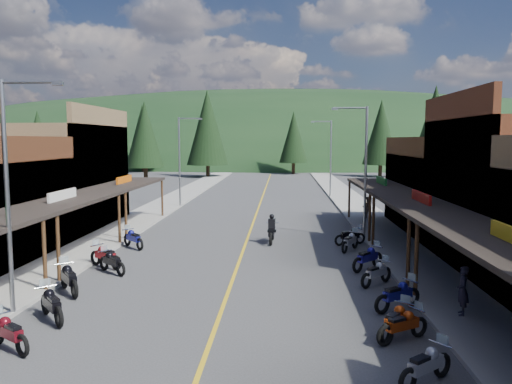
# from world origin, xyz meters

# --- Properties ---
(ground) EXTENTS (220.00, 220.00, 0.00)m
(ground) POSITION_xyz_m (0.00, 0.00, 0.00)
(ground) COLOR #38383A
(ground) RESTS_ON ground
(centerline) EXTENTS (0.15, 90.00, 0.01)m
(centerline) POSITION_xyz_m (0.00, 20.00, 0.01)
(centerline) COLOR gold
(centerline) RESTS_ON ground
(sidewalk_west) EXTENTS (3.40, 94.00, 0.15)m
(sidewalk_west) POSITION_xyz_m (-8.70, 20.00, 0.07)
(sidewalk_west) COLOR gray
(sidewalk_west) RESTS_ON ground
(sidewalk_east) EXTENTS (3.40, 94.00, 0.15)m
(sidewalk_east) POSITION_xyz_m (8.70, 20.00, 0.07)
(sidewalk_east) COLOR gray
(sidewalk_east) RESTS_ON ground
(shop_west_3) EXTENTS (10.90, 10.20, 8.20)m
(shop_west_3) POSITION_xyz_m (-13.78, 11.30, 3.52)
(shop_west_3) COLOR brown
(shop_west_3) RESTS_ON ground
(shop_east_3) EXTENTS (10.90, 10.20, 6.20)m
(shop_east_3) POSITION_xyz_m (13.75, 11.30, 2.53)
(shop_east_3) COLOR #4C2D16
(shop_east_3) RESTS_ON ground
(streetlight_0) EXTENTS (2.16, 0.18, 8.00)m
(streetlight_0) POSITION_xyz_m (-6.95, -6.00, 4.46)
(streetlight_0) COLOR gray
(streetlight_0) RESTS_ON ground
(streetlight_1) EXTENTS (2.16, 0.18, 8.00)m
(streetlight_1) POSITION_xyz_m (-6.95, 22.00, 4.46)
(streetlight_1) COLOR gray
(streetlight_1) RESTS_ON ground
(streetlight_2) EXTENTS (2.16, 0.18, 8.00)m
(streetlight_2) POSITION_xyz_m (6.95, 8.00, 4.46)
(streetlight_2) COLOR gray
(streetlight_2) RESTS_ON ground
(streetlight_3) EXTENTS (2.16, 0.18, 8.00)m
(streetlight_3) POSITION_xyz_m (6.95, 30.00, 4.46)
(streetlight_3) COLOR gray
(streetlight_3) RESTS_ON ground
(ridge_hill) EXTENTS (310.00, 140.00, 60.00)m
(ridge_hill) POSITION_xyz_m (0.00, 135.00, 0.00)
(ridge_hill) COLOR black
(ridge_hill) RESTS_ON ground
(pine_0) EXTENTS (5.04, 5.04, 11.00)m
(pine_0) POSITION_xyz_m (-40.00, 62.00, 6.48)
(pine_0) COLOR black
(pine_0) RESTS_ON ground
(pine_1) EXTENTS (5.88, 5.88, 12.50)m
(pine_1) POSITION_xyz_m (-24.00, 70.00, 7.24)
(pine_1) COLOR black
(pine_1) RESTS_ON ground
(pine_2) EXTENTS (6.72, 6.72, 14.00)m
(pine_2) POSITION_xyz_m (-10.00, 58.00, 7.99)
(pine_2) COLOR black
(pine_2) RESTS_ON ground
(pine_3) EXTENTS (5.04, 5.04, 11.00)m
(pine_3) POSITION_xyz_m (4.00, 66.00, 6.48)
(pine_3) COLOR black
(pine_3) RESTS_ON ground
(pine_4) EXTENTS (5.88, 5.88, 12.50)m
(pine_4) POSITION_xyz_m (18.00, 60.00, 7.24)
(pine_4) COLOR black
(pine_4) RESTS_ON ground
(pine_5) EXTENTS (6.72, 6.72, 14.00)m
(pine_5) POSITION_xyz_m (34.00, 72.00, 7.99)
(pine_5) COLOR black
(pine_5) RESTS_ON ground
(pine_7) EXTENTS (5.88, 5.88, 12.50)m
(pine_7) POSITION_xyz_m (-32.00, 76.00, 7.24)
(pine_7) COLOR black
(pine_7) RESTS_ON ground
(pine_8) EXTENTS (4.48, 4.48, 10.00)m
(pine_8) POSITION_xyz_m (-22.00, 40.00, 5.98)
(pine_8) COLOR black
(pine_8) RESTS_ON ground
(pine_9) EXTENTS (4.93, 4.93, 10.80)m
(pine_9) POSITION_xyz_m (24.00, 45.00, 6.38)
(pine_9) COLOR black
(pine_9) RESTS_ON ground
(pine_10) EXTENTS (5.38, 5.38, 11.60)m
(pine_10) POSITION_xyz_m (-18.00, 50.00, 6.78)
(pine_10) COLOR black
(pine_10) RESTS_ON ground
(pine_11) EXTENTS (5.82, 5.82, 12.40)m
(pine_11) POSITION_xyz_m (20.00, 38.00, 7.19)
(pine_11) COLOR black
(pine_11) RESTS_ON ground
(bike_west_4) EXTENTS (2.05, 1.70, 1.15)m
(bike_west_4) POSITION_xyz_m (-5.65, -8.79, 0.58)
(bike_west_4) COLOR maroon
(bike_west_4) RESTS_ON ground
(bike_west_5) EXTENTS (1.98, 2.13, 1.25)m
(bike_west_5) POSITION_xyz_m (-5.52, -6.43, 0.62)
(bike_west_5) COLOR black
(bike_west_5) RESTS_ON ground
(bike_west_6) EXTENTS (1.99, 2.29, 1.31)m
(bike_west_6) POSITION_xyz_m (-6.23, -3.46, 0.65)
(bike_west_6) COLOR black
(bike_west_6) RESTS_ON ground
(bike_west_7) EXTENTS (1.97, 1.82, 1.15)m
(bike_west_7) POSITION_xyz_m (-5.55, -0.46, 0.58)
(bike_west_7) COLOR black
(bike_west_7) RESTS_ON ground
(bike_west_8) EXTENTS (2.21, 1.80, 1.24)m
(bike_west_8) POSITION_xyz_m (-6.20, 0.51, 0.62)
(bike_west_8) COLOR maroon
(bike_west_8) RESTS_ON ground
(bike_west_9) EXTENTS (1.98, 2.03, 1.22)m
(bike_west_9) POSITION_xyz_m (-6.16, 4.77, 0.61)
(bike_west_9) COLOR navy
(bike_west_9) RESTS_ON ground
(bike_east_3) EXTENTS (1.93, 1.75, 1.12)m
(bike_east_3) POSITION_xyz_m (5.68, -10.21, 0.56)
(bike_east_3) COLOR #97969B
(bike_east_3) RESTS_ON ground
(bike_east_4) EXTENTS (1.99, 1.58, 1.11)m
(bike_east_4) POSITION_xyz_m (5.75, -7.53, 0.56)
(bike_east_4) COLOR #A1330B
(bike_east_4) RESTS_ON ground
(bike_east_5) EXTENTS (1.72, 1.97, 1.13)m
(bike_east_5) POSITION_xyz_m (5.64, -7.16, 0.56)
(bike_east_5) COLOR #B53D0C
(bike_east_5) RESTS_ON ground
(bike_east_6) EXTENTS (2.15, 1.80, 1.22)m
(bike_east_6) POSITION_xyz_m (6.23, -4.75, 0.61)
(bike_east_6) COLOR navy
(bike_east_6) RESTS_ON ground
(bike_east_7) EXTENTS (1.87, 1.89, 1.14)m
(bike_east_7) POSITION_xyz_m (6.05, -1.68, 0.57)
(bike_east_7) COLOR #A09FA5
(bike_east_7) RESTS_ON ground
(bike_east_8) EXTENTS (2.05, 2.11, 1.26)m
(bike_east_8) POSITION_xyz_m (6.10, 0.76, 0.63)
(bike_east_8) COLOR navy
(bike_east_8) RESTS_ON ground
(bike_east_9) EXTENTS (1.61, 2.10, 1.16)m
(bike_east_9) POSITION_xyz_m (5.81, 4.74, 0.58)
(bike_east_9) COLOR #A09FA4
(bike_east_9) RESTS_ON ground
(bike_east_10) EXTENTS (2.06, 1.47, 1.13)m
(bike_east_10) POSITION_xyz_m (6.02, 6.31, 0.56)
(bike_east_10) COLOR black
(bike_east_10) RESTS_ON ground
(rider_on_bike) EXTENTS (0.87, 2.35, 1.76)m
(rider_on_bike) POSITION_xyz_m (1.51, 6.66, 0.71)
(rider_on_bike) COLOR black
(rider_on_bike) RESTS_ON ground
(pedestrian_east_a) EXTENTS (0.52, 0.68, 1.67)m
(pedestrian_east_a) POSITION_xyz_m (8.20, -5.49, 0.98)
(pedestrian_east_a) COLOR #221F2F
(pedestrian_east_a) RESTS_ON sidewalk_east
(pedestrian_east_b) EXTENTS (0.83, 0.55, 1.60)m
(pedestrian_east_b) POSITION_xyz_m (8.54, 15.59, 0.95)
(pedestrian_east_b) COLOR brown
(pedestrian_east_b) RESTS_ON sidewalk_east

